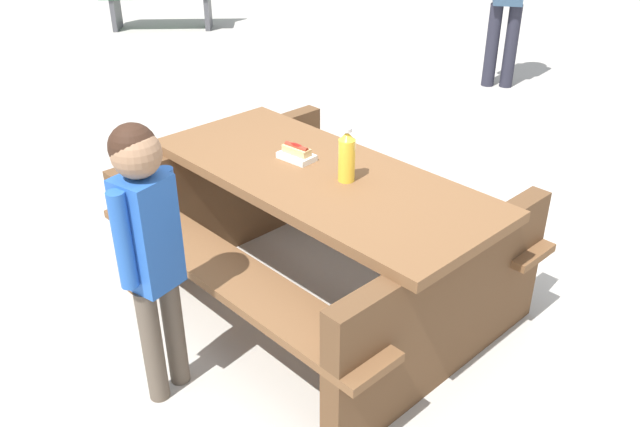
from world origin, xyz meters
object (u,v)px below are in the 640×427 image
Objects in this scene: soda_bottle at (347,156)px; hotdog_tray at (297,154)px; child_in_coat at (148,233)px; picnic_table at (320,228)px.

soda_bottle is 0.35m from hotdog_tray.
picnic_table is at bearing -85.49° from child_in_coat.
child_in_coat reaches higher than hotdog_tray.
child_in_coat is (-0.07, 0.93, 0.35)m from picnic_table.
child_in_coat is (-0.26, 0.93, 0.02)m from hotdog_tray.
hotdog_tray is (0.33, 0.03, -0.09)m from soda_bottle.
hotdog_tray is 0.97m from child_in_coat.
hotdog_tray is at bearing -74.34° from child_in_coat.
picnic_table is 0.39m from hotdog_tray.
picnic_table is 1.52× the size of child_in_coat.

